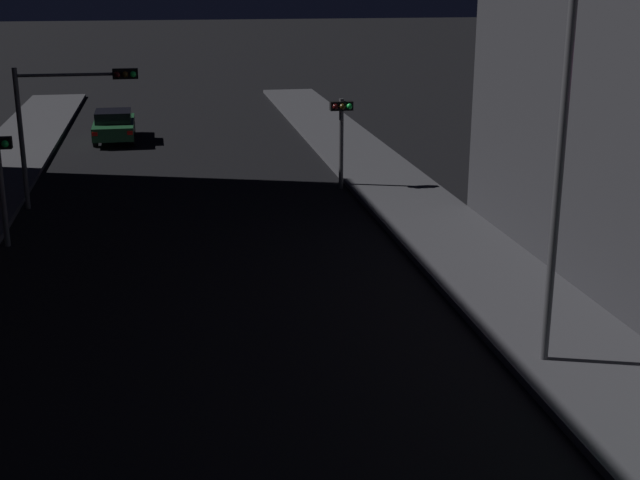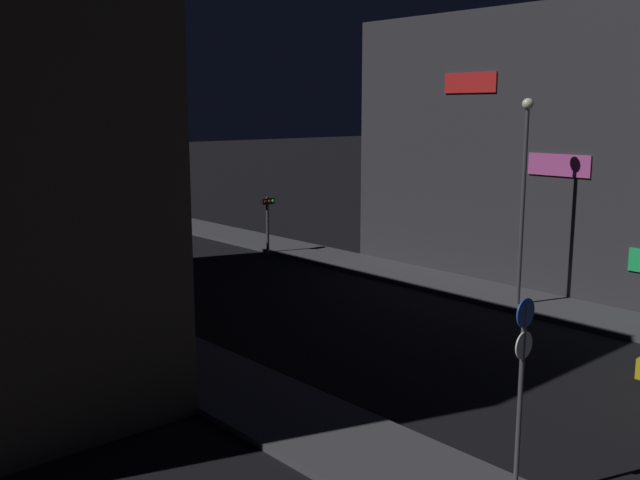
% 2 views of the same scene
% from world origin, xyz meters
% --- Properties ---
extents(sidewalk_left, '(3.19, 58.88, 0.17)m').
position_xyz_m(sidewalk_left, '(-7.19, 27.44, 0.09)').
color(sidewalk_left, '#424247').
rests_on(sidewalk_left, ground_plane).
extents(sidewalk_right, '(3.19, 58.88, 0.17)m').
position_xyz_m(sidewalk_right, '(7.19, 27.44, 0.09)').
color(sidewalk_right, '#424247').
rests_on(sidewalk_right, ground_plane).
extents(building_facade_right, '(6.58, 23.01, 12.24)m').
position_xyz_m(building_facade_right, '(12.04, 15.16, 6.12)').
color(building_facade_right, '#333338').
rests_on(building_facade_right, ground_plane).
extents(far_car, '(1.87, 4.47, 1.42)m').
position_xyz_m(far_car, '(-3.09, 41.27, 0.73)').
color(far_car, '#1E512D').
rests_on(far_car, ground_plane).
extents(traffic_light_overhead, '(3.88, 0.42, 4.57)m').
position_xyz_m(traffic_light_overhead, '(-3.79, 29.44, 3.36)').
color(traffic_light_overhead, '#47474C').
rests_on(traffic_light_overhead, ground_plane).
extents(traffic_light_left_kerb, '(0.80, 0.42, 3.21)m').
position_xyz_m(traffic_light_left_kerb, '(-5.34, 25.28, 2.33)').
color(traffic_light_left_kerb, '#47474C').
rests_on(traffic_light_left_kerb, ground_plane).
extents(traffic_light_right_kerb, '(0.80, 0.42, 3.22)m').
position_xyz_m(traffic_light_right_kerb, '(5.34, 30.36, 2.34)').
color(traffic_light_right_kerb, '#47474C').
rests_on(traffic_light_right_kerb, ground_plane).
extents(sign_pole_left, '(0.59, 0.10, 4.15)m').
position_xyz_m(sign_pole_left, '(-6.32, 7.05, 2.68)').
color(sign_pole_left, '#47474C').
rests_on(sign_pole_left, sidewalk_left).
extents(street_lamp_near_block, '(0.45, 0.45, 8.14)m').
position_xyz_m(street_lamp_near_block, '(6.33, 15.22, 5.30)').
color(street_lamp_near_block, '#47474C').
rests_on(street_lamp_near_block, sidewalk_right).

